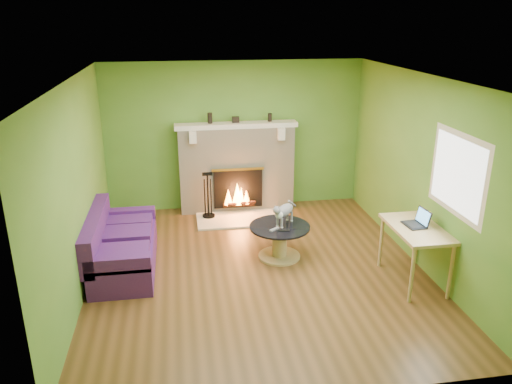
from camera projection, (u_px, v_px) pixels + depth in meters
floor at (258, 269)px, 6.89m from camera, size 5.00×5.00×0.00m
ceiling at (258, 78)px, 6.02m from camera, size 5.00×5.00×0.00m
wall_back at (235, 136)px, 8.78m from camera, size 5.00×0.00×5.00m
wall_front at (307, 274)px, 4.13m from camera, size 5.00×0.00×5.00m
wall_left at (77, 189)px, 6.12m from camera, size 0.00×5.00×5.00m
wall_right at (421, 172)px, 6.79m from camera, size 0.00×5.00×5.00m
window_frame at (458, 174)px, 5.87m from camera, size 0.00×1.20×1.20m
window_pane at (457, 174)px, 5.86m from camera, size 0.00×1.06×1.06m
fireplace at (237, 168)px, 8.78m from camera, size 2.10×0.46×1.58m
hearth at (241, 219)px, 8.56m from camera, size 1.50×0.75×0.03m
mantel at (236, 125)px, 8.51m from camera, size 2.10×0.28×0.08m
sofa at (120, 247)px, 6.87m from camera, size 0.85×1.77×0.79m
coffee_table at (280, 239)px, 7.15m from camera, size 0.87×0.87×0.49m
desk at (416, 234)px, 6.36m from camera, size 0.61×1.05×0.78m
cat at (285, 213)px, 7.08m from camera, size 0.53×0.56×0.35m
remote_silver at (274, 229)px, 6.95m from camera, size 0.16×0.14×0.02m
remote_black at (284, 230)px, 6.91m from camera, size 0.17×0.07×0.02m
laptop at (415, 218)px, 6.33m from camera, size 0.28×0.32×0.22m
fire_tools at (208, 195)px, 8.48m from camera, size 0.21×0.21×0.80m
mantel_vase_left at (210, 118)px, 8.42m from camera, size 0.08×0.08×0.18m
mantel_vase_right at (270, 117)px, 8.58m from camera, size 0.07×0.07×0.14m
mantel_box at (236, 120)px, 8.50m from camera, size 0.12×0.08×0.10m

